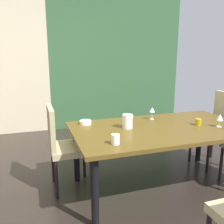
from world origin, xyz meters
TOP-DOWN VIEW (x-y plane):
  - ground_plane at (0.00, 0.00)m, footprint 5.22×5.30m
  - garden_window_panel at (1.19, 2.60)m, footprint 2.83×0.10m
  - dining_table at (0.76, -0.10)m, footprint 1.96×1.09m
  - chair_left_far at (-0.29, 0.20)m, footprint 0.45×0.44m
  - chair_right_far at (1.81, 0.20)m, footprint 0.44×0.44m
  - wine_glass_right at (0.82, 0.24)m, footprint 0.07×0.07m
  - wine_glass_near_window at (1.38, -0.29)m, footprint 0.07×0.07m
  - serving_bowl_corner at (-0.01, 0.28)m, footprint 0.14×0.14m
  - cup_left at (1.20, -0.17)m, footprint 0.07×0.07m
  - cup_center at (0.10, -0.44)m, footprint 0.08×0.08m
  - pitcher_west at (0.39, -0.02)m, footprint 0.13×0.11m

SIDE VIEW (x-z plane):
  - ground_plane at x=0.00m, z-range -0.02..0.00m
  - chair_left_far at x=-0.29m, z-range 0.07..1.03m
  - chair_right_far at x=1.81m, z-range 0.06..1.07m
  - dining_table at x=0.76m, z-range 0.29..1.02m
  - serving_bowl_corner at x=-0.01m, z-range 0.72..0.77m
  - cup_left at x=1.20m, z-range 0.72..0.80m
  - cup_center at x=0.10m, z-range 0.72..0.82m
  - pitcher_west at x=0.39m, z-range 0.73..0.88m
  - wine_glass_near_window at x=1.38m, z-range 0.76..0.90m
  - wine_glass_right at x=0.82m, z-range 0.76..0.92m
  - garden_window_panel at x=1.19m, z-range 0.00..2.83m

